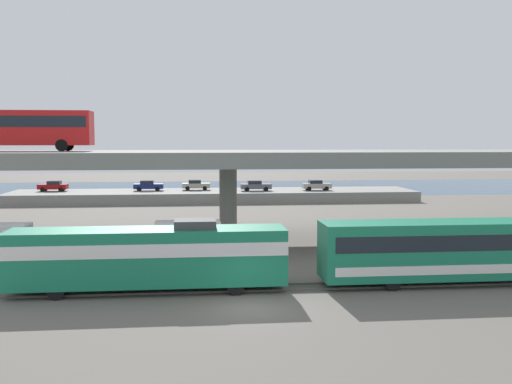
{
  "coord_description": "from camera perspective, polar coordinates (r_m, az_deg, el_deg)",
  "views": [
    {
      "loc": [
        -2.75,
        -29.79,
        8.78
      ],
      "look_at": [
        2.27,
        18.74,
        4.46
      ],
      "focal_mm": 40.95,
      "sensor_mm": 36.0,
      "label": 1
    }
  ],
  "objects": [
    {
      "name": "train_coach_lead",
      "position": [
        39.22,
        22.9,
        -5.04
      ],
      "size": [
        22.61,
        3.04,
        3.86
      ],
      "rotation": [
        0.0,
        0.0,
        3.14
      ],
      "color": "#197A56",
      "rests_on": "ground_plane"
    },
    {
      "name": "rail_strip_far",
      "position": [
        35.69,
        -1.33,
        -9.08
      ],
      "size": [
        110.0,
        0.12,
        0.12
      ],
      "primitive_type": "cube",
      "color": "#59544C",
      "rests_on": "ground_plane"
    },
    {
      "name": "parked_car_4",
      "position": [
        85.74,
        5.92,
        0.68
      ],
      "size": [
        4.16,
        1.92,
        1.5
      ],
      "color": "#9E998C",
      "rests_on": "pier_parking_lot"
    },
    {
      "name": "parked_car_2",
      "position": [
        84.34,
        -0.03,
        0.63
      ],
      "size": [
        4.44,
        1.86,
        1.5
      ],
      "color": "#515459",
      "rests_on": "pier_parking_lot"
    },
    {
      "name": "train_locomotive",
      "position": [
        34.61,
        -11.79,
        -6.02
      ],
      "size": [
        17.01,
        3.04,
        4.18
      ],
      "rotation": [
        0.0,
        0.0,
        3.14
      ],
      "color": "#197A56",
      "rests_on": "ground_plane"
    },
    {
      "name": "service_truck_east",
      "position": [
        43.67,
        -23.08,
        -4.76
      ],
      "size": [
        6.8,
        2.46,
        3.04
      ],
      "color": "#0C4C26",
      "rests_on": "ground_plane"
    },
    {
      "name": "rail_strip_near",
      "position": [
        34.32,
        -1.14,
        -9.65
      ],
      "size": [
        110.0,
        0.12,
        0.12
      ],
      "primitive_type": "cube",
      "color": "#59544C",
      "rests_on": "ground_plane"
    },
    {
      "name": "parked_car_1",
      "position": [
        86.24,
        -5.89,
        0.7
      ],
      "size": [
        4.05,
        1.92,
        1.5
      ],
      "color": "#9E998C",
      "rests_on": "pier_parking_lot"
    },
    {
      "name": "parked_car_0",
      "position": [
        85.97,
        -10.48,
        0.63
      ],
      "size": [
        4.22,
        1.84,
        1.5
      ],
      "color": "navy",
      "rests_on": "pier_parking_lot"
    },
    {
      "name": "transit_bus_on_overpass",
      "position": [
        53.25,
        -22.17,
        5.93
      ],
      "size": [
        12.0,
        2.68,
        3.4
      ],
      "rotation": [
        0.0,
        0.0,
        3.14
      ],
      "color": "red",
      "rests_on": "highway_overpass"
    },
    {
      "name": "pier_parking_lot",
      "position": [
        85.21,
        -4.04,
        -0.36
      ],
      "size": [
        58.23,
        10.29,
        1.49
      ],
      "primitive_type": "cube",
      "color": "gray",
      "rests_on": "ground_plane"
    },
    {
      "name": "ground_plane",
      "position": [
        31.18,
        -0.62,
        -11.29
      ],
      "size": [
        260.0,
        260.0,
        0.0
      ],
      "primitive_type": "plane",
      "color": "#605B54"
    },
    {
      "name": "parked_car_3",
      "position": [
        88.75,
        -19.2,
        0.57
      ],
      "size": [
        4.04,
        1.96,
        1.5
      ],
      "rotation": [
        0.0,
        0.0,
        3.14
      ],
      "color": "maroon",
      "rests_on": "pier_parking_lot"
    },
    {
      "name": "service_truck_west",
      "position": [
        41.75,
        -7.87,
        -4.83
      ],
      "size": [
        6.8,
        2.46,
        3.04
      ],
      "rotation": [
        0.0,
        0.0,
        3.14
      ],
      "color": "#515459",
      "rests_on": "ground_plane"
    },
    {
      "name": "harbor_water",
      "position": [
        108.18,
        -4.43,
        0.39
      ],
      "size": [
        140.0,
        36.0,
        0.01
      ],
      "primitive_type": "cube",
      "color": "navy",
      "rests_on": "ground_plane"
    },
    {
      "name": "highway_overpass",
      "position": [
        49.89,
        -2.75,
        3.17
      ],
      "size": [
        96.0,
        12.99,
        7.87
      ],
      "color": "gray",
      "rests_on": "ground_plane"
    }
  ]
}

